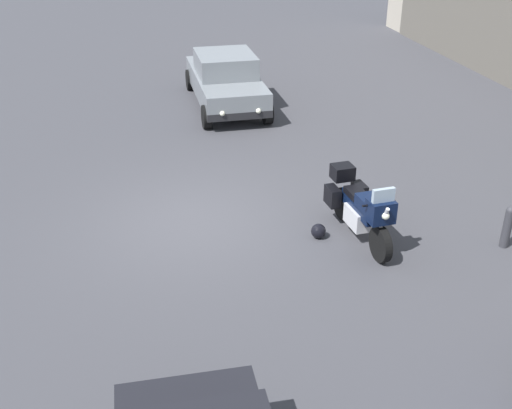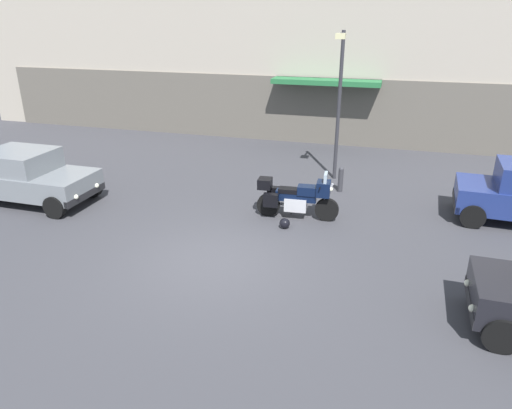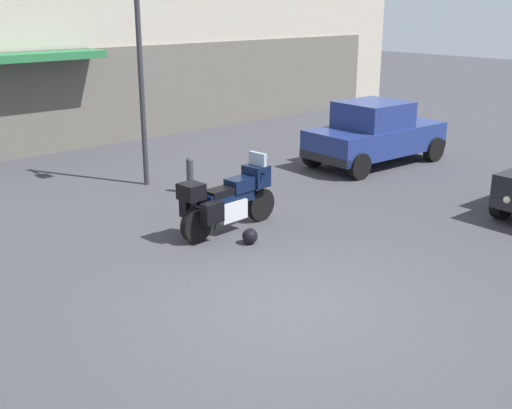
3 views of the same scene
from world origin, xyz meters
The scene contains 6 objects.
ground_plane centered at (0.00, 0.00, 0.00)m, with size 80.00×80.00×0.00m, color #38383D.
motorcycle centered at (1.28, 2.93, 0.62)m, with size 2.26×0.79×1.36m.
helmet centered at (1.16, 2.19, 0.14)m, with size 0.28×0.28×0.28m, color black.
car_hatchback_near centered at (7.34, 4.34, 0.81)m, with size 3.94×1.97×1.64m.
streetlamp_curbside centered at (1.87, 6.50, 2.92)m, with size 0.28×0.94×4.80m.
bollard_curbside centered at (2.22, 5.39, 0.43)m, with size 0.16×0.16×0.82m.
Camera 3 is at (-5.67, -5.60, 4.05)m, focal length 44.35 mm.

